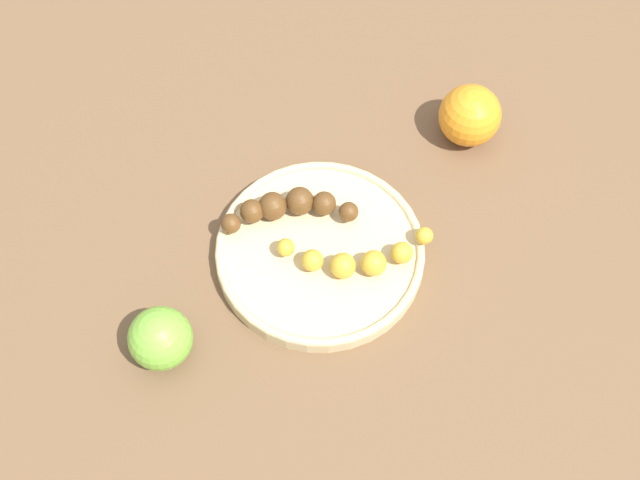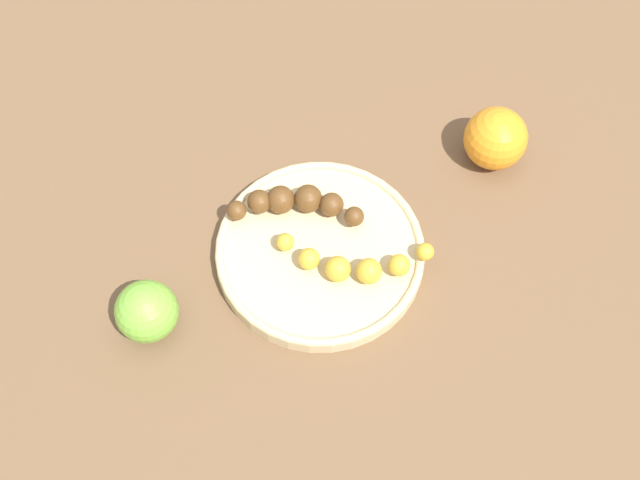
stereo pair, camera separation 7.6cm
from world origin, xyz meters
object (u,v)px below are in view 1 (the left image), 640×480
at_px(fruit_bowl, 320,251).
at_px(banana_spotted, 357,258).
at_px(apple_green, 160,338).
at_px(orange_fruit, 470,116).
at_px(banana_overripe, 288,206).

height_order(fruit_bowl, banana_spotted, banana_spotted).
bearing_deg(apple_green, orange_fruit, 80.02).
relative_size(orange_fruit, apple_green, 1.12).
xyz_separation_m(banana_overripe, apple_green, (0.01, -0.21, -0.00)).
relative_size(fruit_bowl, banana_overripe, 1.97).
xyz_separation_m(fruit_bowl, apple_green, (-0.05, -0.20, 0.02)).
height_order(banana_spotted, apple_green, apple_green).
bearing_deg(fruit_bowl, apple_green, -104.90).
xyz_separation_m(fruit_bowl, orange_fruit, (0.03, 0.25, 0.03)).
distance_m(banana_overripe, orange_fruit, 0.25).
distance_m(fruit_bowl, banana_overripe, 0.06).
bearing_deg(orange_fruit, banana_overripe, -109.25).
xyz_separation_m(fruit_bowl, banana_overripe, (-0.06, 0.01, 0.02)).
xyz_separation_m(banana_spotted, apple_green, (-0.10, -0.21, 0.00)).
relative_size(banana_spotted, apple_green, 1.93).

